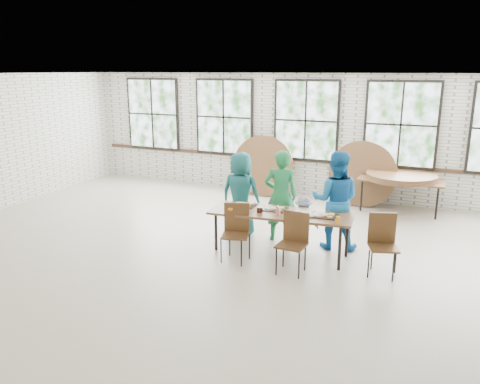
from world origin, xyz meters
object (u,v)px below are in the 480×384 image
(dining_table, at_px, (281,215))
(storage_table, at_px, (401,182))
(chair_near_left, at_px, (236,227))
(chair_near_right, at_px, (294,237))

(dining_table, xyz_separation_m, storage_table, (1.64, 3.37, -0.00))
(dining_table, relative_size, chair_near_left, 2.60)
(chair_near_left, relative_size, storage_table, 0.52)
(chair_near_right, bearing_deg, chair_near_left, 179.72)
(dining_table, bearing_deg, chair_near_left, -143.79)
(chair_near_left, height_order, storage_table, chair_near_left)
(dining_table, relative_size, storage_table, 1.36)
(storage_table, bearing_deg, chair_near_left, -118.77)
(chair_near_left, bearing_deg, dining_table, 25.15)
(chair_near_right, bearing_deg, storage_table, 76.91)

